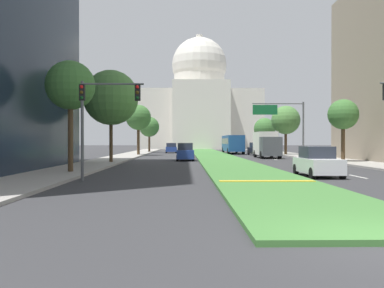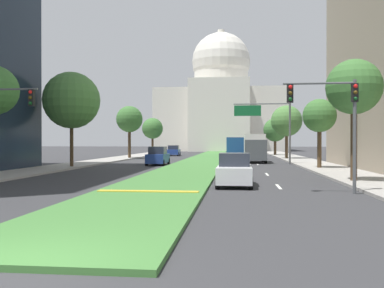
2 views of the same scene
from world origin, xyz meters
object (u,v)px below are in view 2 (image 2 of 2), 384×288
(street_tree_right_far, at_px, (287,121))
(sedan_midblock, at_px, (158,156))
(traffic_light_near_right, at_px, (336,111))
(city_bus, at_px, (235,145))
(street_tree_right_near, at_px, (354,88))
(street_tree_right_distant, at_px, (275,130))
(street_tree_right_mid, at_px, (319,116))
(box_truck_delivery, at_px, (255,148))
(overhead_guide_sign, at_px, (268,119))
(sedan_far_horizon, at_px, (174,151))
(sedan_distant, at_px, (255,153))
(street_tree_left_far, at_px, (129,119))
(street_tree_left_distant, at_px, (153,129))
(sedan_lead_stopped, at_px, (234,171))
(capitol_building, at_px, (221,106))
(street_tree_left_mid, at_px, (72,100))

(street_tree_right_far, xyz_separation_m, sedan_midblock, (-14.48, -14.70, -4.20))
(traffic_light_near_right, relative_size, city_bus, 0.47)
(street_tree_right_near, height_order, street_tree_right_distant, street_tree_right_near)
(street_tree_right_distant, xyz_separation_m, sedan_midblock, (-14.30, -28.89, -3.39))
(street_tree_right_mid, height_order, box_truck_delivery, street_tree_right_mid)
(overhead_guide_sign, distance_m, sedan_far_horizon, 28.00)
(sedan_distant, bearing_deg, box_truck_delivery, -92.98)
(traffic_light_near_right, relative_size, sedan_far_horizon, 1.18)
(overhead_guide_sign, height_order, street_tree_right_near, street_tree_right_near)
(sedan_far_horizon, xyz_separation_m, city_bus, (10.18, -4.13, 0.96))
(street_tree_right_far, bearing_deg, overhead_guide_sign, -105.31)
(street_tree_left_far, distance_m, street_tree_left_distant, 14.93)
(overhead_guide_sign, xyz_separation_m, street_tree_right_far, (3.32, 12.13, 0.40))
(overhead_guide_sign, height_order, sedan_lead_stopped, overhead_guide_sign)
(traffic_light_near_right, bearing_deg, box_truck_delivery, 94.93)
(sedan_far_horizon, xyz_separation_m, box_truck_delivery, (12.35, -20.69, 0.87))
(sedan_far_horizon, bearing_deg, street_tree_left_far, -108.63)
(sedan_distant, bearing_deg, street_tree_right_near, -82.67)
(street_tree_right_mid, xyz_separation_m, street_tree_left_far, (-21.56, 19.15, 0.83))
(street_tree_left_distant, xyz_separation_m, sedan_lead_stopped, (14.21, -48.13, -3.76))
(street_tree_right_distant, bearing_deg, sedan_lead_stopped, -97.78)
(overhead_guide_sign, xyz_separation_m, sedan_distant, (-0.74, 12.81, -3.81))
(capitol_building, bearing_deg, street_tree_right_mid, -81.28)
(overhead_guide_sign, xyz_separation_m, sedan_lead_stopped, (-3.40, -21.56, -3.84))
(street_tree_right_mid, height_order, street_tree_left_far, street_tree_left_far)
(street_tree_right_distant, height_order, sedan_distant, street_tree_right_distant)
(street_tree_right_near, height_order, sedan_lead_stopped, street_tree_right_near)
(sedan_midblock, xyz_separation_m, city_bus, (7.76, 22.62, 0.91))
(street_tree_right_near, distance_m, street_tree_left_mid, 24.22)
(street_tree_right_mid, distance_m, street_tree_left_distant, 40.21)
(capitol_building, xyz_separation_m, street_tree_right_distant, (10.37, -37.98, -7.35))
(box_truck_delivery, bearing_deg, sedan_midblock, -148.61)
(capitol_building, xyz_separation_m, street_tree_right_far, (10.56, -52.17, -6.54))
(traffic_light_near_right, bearing_deg, street_tree_left_mid, 139.29)
(street_tree_left_mid, relative_size, street_tree_right_mid, 1.43)
(sedan_midblock, relative_size, city_bus, 0.41)
(sedan_midblock, bearing_deg, box_truck_delivery, 31.39)
(street_tree_right_near, bearing_deg, capitol_building, 97.25)
(street_tree_left_distant, bearing_deg, street_tree_left_far, -90.72)
(street_tree_right_far, relative_size, street_tree_left_distant, 1.12)
(overhead_guide_sign, height_order, box_truck_delivery, overhead_guide_sign)
(sedan_midblock, bearing_deg, street_tree_right_near, -49.04)
(sedan_lead_stopped, bearing_deg, sedan_distant, 85.57)
(street_tree_left_far, xyz_separation_m, street_tree_right_far, (21.12, 0.46, -0.31))
(street_tree_right_distant, bearing_deg, sedan_distant, -106.02)
(street_tree_right_far, bearing_deg, street_tree_right_near, -89.86)
(sedan_lead_stopped, bearing_deg, box_truck_delivery, 85.03)
(street_tree_left_mid, xyz_separation_m, street_tree_right_far, (21.31, 20.13, -0.99))
(street_tree_left_distant, xyz_separation_m, sedan_distant, (16.87, -13.76, -3.73))
(overhead_guide_sign, xyz_separation_m, street_tree_right_near, (3.39, -19.35, 0.79))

